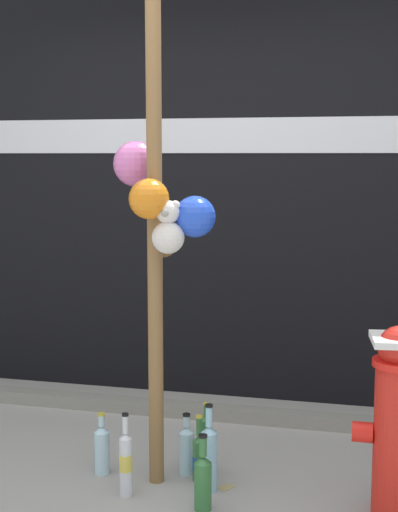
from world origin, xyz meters
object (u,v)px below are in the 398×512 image
at_px(fire_hydrant, 397,418).
at_px(bottle_4, 209,456).
at_px(bottle_2, 187,449).
at_px(bottle_5, 203,480).
at_px(bottle_6, 102,448).
at_px(bottle_1, 199,457).
at_px(bottle_0, 206,444).
at_px(memorial_post, 157,148).
at_px(bottle_3, 126,462).

bearing_deg(fire_hydrant, bottle_4, 176.06).
relative_size(bottle_2, bottle_4, 0.73).
height_order(bottle_5, bottle_6, bottle_5).
xyz_separation_m(bottle_1, bottle_4, (0.07, -0.10, 0.05)).
bearing_deg(bottle_0, bottle_2, -143.56).
bearing_deg(bottle_1, bottle_5, -73.23).
bearing_deg(memorial_post, bottle_6, 177.89).
relative_size(memorial_post, bottle_1, 8.29).
height_order(memorial_post, bottle_0, memorial_post).
xyz_separation_m(bottle_4, bottle_6, (-0.57, 0.07, -0.04)).
bearing_deg(bottle_2, bottle_0, 36.44).
bearing_deg(bottle_6, bottle_4, -6.64).
bearing_deg(bottle_3, bottle_4, 20.76).
bearing_deg(bottle_0, bottle_6, -162.50).
bearing_deg(bottle_2, bottle_6, -167.10).
height_order(bottle_1, bottle_4, bottle_4).
distance_m(bottle_1, bottle_6, 0.50).
bearing_deg(bottle_6, memorial_post, -2.11).
bearing_deg(bottle_4, memorial_post, 168.29).
relative_size(bottle_3, bottle_4, 0.94).
xyz_separation_m(bottle_3, bottle_5, (0.38, -0.05, -0.02)).
relative_size(bottle_4, bottle_5, 1.21).
distance_m(bottle_1, bottle_2, 0.10).
distance_m(bottle_2, bottle_4, 0.23).
bearing_deg(bottle_0, bottle_5, -78.62).
bearing_deg(bottle_3, fire_hydrant, 3.77).
relative_size(fire_hydrant, bottle_2, 2.77).
distance_m(bottle_0, bottle_2, 0.11).
bearing_deg(bottle_4, bottle_3, -159.24).
bearing_deg(bottle_1, bottle_3, -141.59).
height_order(fire_hydrant, bottle_1, fire_hydrant).
relative_size(bottle_2, bottle_5, 0.89).
xyz_separation_m(bottle_1, bottle_2, (-0.08, 0.06, 0.01)).
xyz_separation_m(bottle_3, bottle_6, (-0.20, 0.21, -0.03)).
bearing_deg(bottle_3, bottle_6, 134.02).
bearing_deg(bottle_5, bottle_1, 106.77).
bearing_deg(bottle_5, bottle_2, 115.44).
relative_size(fire_hydrant, bottle_0, 2.43).
bearing_deg(bottle_4, bottle_1, 126.24).
bearing_deg(bottle_6, bottle_3, -45.98).
distance_m(bottle_3, bottle_5, 0.39).
xyz_separation_m(memorial_post, bottle_6, (-0.30, 0.01, -1.49)).
xyz_separation_m(bottle_5, bottle_6, (-0.58, 0.26, -0.01)).
relative_size(bottle_0, bottle_3, 0.89).
bearing_deg(bottle_4, fire_hydrant, -3.94).
xyz_separation_m(memorial_post, bottle_0, (0.20, 0.17, -1.48)).
bearing_deg(bottle_3, bottle_5, -7.87).
xyz_separation_m(bottle_3, bottle_4, (0.37, 0.14, 0.01)).
bearing_deg(bottle_3, bottle_1, 38.41).
xyz_separation_m(bottle_1, bottle_3, (-0.30, -0.24, 0.04)).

